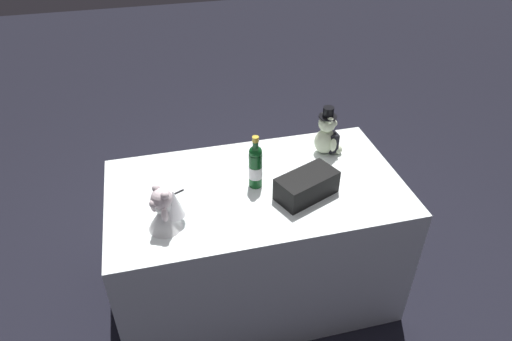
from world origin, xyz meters
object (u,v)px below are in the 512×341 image
champagne_bottle (255,166)px  signing_pen (173,194)px  teddy_bear_bride (166,209)px  gift_case_black (307,186)px  teddy_bear_groom (327,136)px

champagne_bottle → signing_pen: champagne_bottle is taller
teddy_bear_bride → champagne_bottle: bearing=23.2°
champagne_bottle → teddy_bear_bride: bearing=-156.8°
teddy_bear_bride → gift_case_black: bearing=4.8°
signing_pen → champagne_bottle: bearing=-3.1°
teddy_bear_groom → teddy_bear_bride: (-0.92, -0.40, -0.01)m
teddy_bear_groom → champagne_bottle: size_ratio=0.98×
champagne_bottle → teddy_bear_groom: bearing=23.6°
champagne_bottle → gift_case_black: size_ratio=0.86×
gift_case_black → signing_pen: bearing=165.7°
signing_pen → teddy_bear_bride: bearing=-101.6°
teddy_bear_groom → champagne_bottle: (-0.46, -0.20, 0.01)m
teddy_bear_bride → teddy_bear_groom: bearing=23.4°
champagne_bottle → gift_case_black: bearing=-31.9°
teddy_bear_groom → gift_case_black: (-0.24, -0.34, -0.05)m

